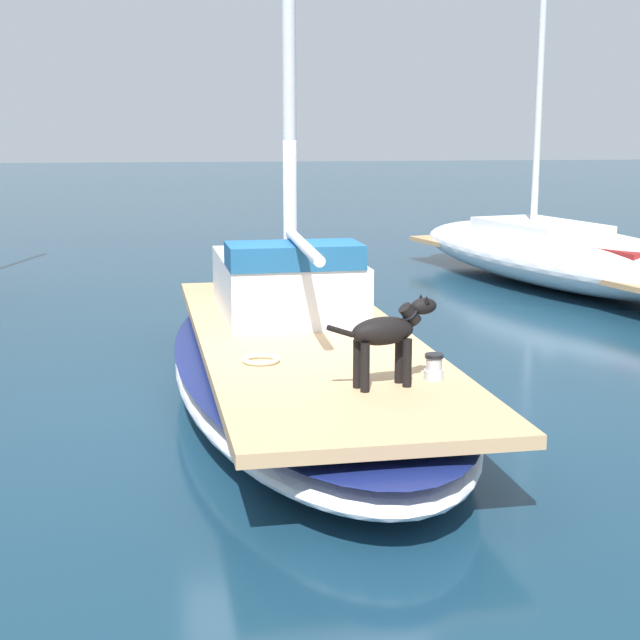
{
  "coord_description": "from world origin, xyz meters",
  "views": [
    {
      "loc": [
        -1.14,
        -9.04,
        2.67
      ],
      "look_at": [
        0.0,
        -1.0,
        1.01
      ],
      "focal_mm": 54.16,
      "sensor_mm": 36.0,
      "label": 1
    }
  ],
  "objects_px": {
    "dog_black": "(388,334)",
    "sailboat_main": "(306,367)",
    "moored_boat_starboard_side": "(560,254)",
    "coiled_rope": "(261,360)",
    "deck_winch": "(434,368)"
  },
  "relations": [
    {
      "from": "sailboat_main",
      "to": "dog_black",
      "type": "bearing_deg",
      "value": -78.43
    },
    {
      "from": "deck_winch",
      "to": "moored_boat_starboard_side",
      "type": "xyz_separation_m",
      "value": [
        4.3,
        8.07,
        -0.23
      ]
    },
    {
      "from": "dog_black",
      "to": "sailboat_main",
      "type": "bearing_deg",
      "value": 101.57
    },
    {
      "from": "sailboat_main",
      "to": "coiled_rope",
      "type": "distance_m",
      "value": 1.19
    },
    {
      "from": "dog_black",
      "to": "coiled_rope",
      "type": "xyz_separation_m",
      "value": [
        -0.91,
        0.92,
        -0.4
      ]
    },
    {
      "from": "dog_black",
      "to": "moored_boat_starboard_side",
      "type": "distance_m",
      "value": 9.49
    },
    {
      "from": "moored_boat_starboard_side",
      "to": "sailboat_main",
      "type": "bearing_deg",
      "value": -129.05
    },
    {
      "from": "sailboat_main",
      "to": "coiled_rope",
      "type": "relative_size",
      "value": 22.69
    },
    {
      "from": "sailboat_main",
      "to": "moored_boat_starboard_side",
      "type": "height_order",
      "value": "moored_boat_starboard_side"
    },
    {
      "from": "dog_black",
      "to": "deck_winch",
      "type": "height_order",
      "value": "dog_black"
    },
    {
      "from": "dog_black",
      "to": "moored_boat_starboard_side",
      "type": "bearing_deg",
      "value": 60.23
    },
    {
      "from": "dog_black",
      "to": "deck_winch",
      "type": "distance_m",
      "value": 0.54
    },
    {
      "from": "sailboat_main",
      "to": "deck_winch",
      "type": "height_order",
      "value": "deck_winch"
    },
    {
      "from": "deck_winch",
      "to": "coiled_rope",
      "type": "height_order",
      "value": "deck_winch"
    },
    {
      "from": "deck_winch",
      "to": "dog_black",
      "type": "bearing_deg",
      "value": -159.44
    }
  ]
}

